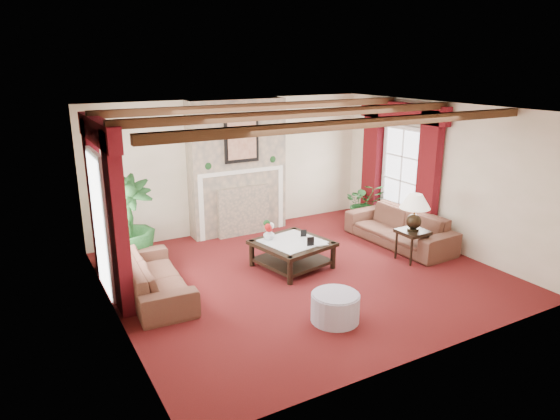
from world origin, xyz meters
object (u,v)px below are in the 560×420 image
potted_palm (129,242)px  coffee_table (292,254)px  sofa_left (154,270)px  side_table (412,245)px  sofa_right (400,222)px  ottoman (335,308)px

potted_palm → coffee_table: (2.41, -1.38, -0.21)m
sofa_left → side_table: 4.43m
sofa_left → sofa_right: (4.72, -0.13, 0.04)m
sofa_left → potted_palm: (-0.06, 1.28, 0.04)m
potted_palm → side_table: bearing=-25.9°
side_table → ottoman: 2.69m
sofa_left → sofa_right: 4.72m
side_table → coffee_table: bearing=159.2°
coffee_table → side_table: 2.15m
potted_palm → ottoman: bearing=-58.8°
side_table → ottoman: bearing=-155.4°
sofa_right → side_table: (-0.37, -0.73, -0.16)m
coffee_table → ottoman: bearing=-114.6°
sofa_right → potted_palm: (-4.78, 1.41, 0.00)m
sofa_right → ottoman: (-2.81, -1.85, -0.24)m
sofa_right → ottoman: sofa_right is taller
ottoman → sofa_left: bearing=134.1°
sofa_right → ottoman: 3.37m
sofa_right → coffee_table: bearing=-93.7°
sofa_right → sofa_left: bearing=-94.4°
sofa_left → side_table: size_ratio=3.72×
potted_palm → side_table: size_ratio=2.89×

